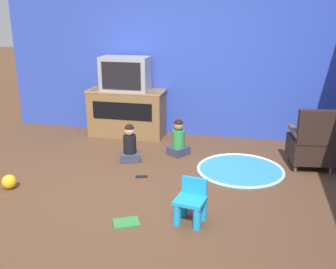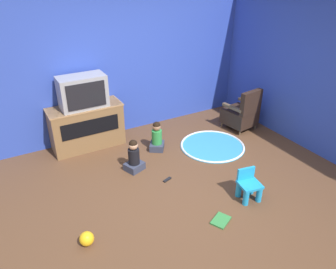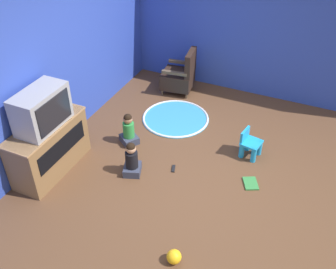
{
  "view_description": "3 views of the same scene",
  "coord_description": "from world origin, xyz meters",
  "px_view_note": "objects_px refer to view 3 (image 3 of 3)",
  "views": [
    {
      "loc": [
        1.18,
        -4.19,
        2.08
      ],
      "look_at": [
        0.21,
        0.19,
        0.61
      ],
      "focal_mm": 42.0,
      "sensor_mm": 36.0,
      "label": 1
    },
    {
      "loc": [
        -2.15,
        -3.35,
        2.97
      ],
      "look_at": [
        -0.1,
        0.27,
        0.76
      ],
      "focal_mm": 35.0,
      "sensor_mm": 36.0,
      "label": 2
    },
    {
      "loc": [
        -4.12,
        -1.51,
        3.88
      ],
      "look_at": [
        -0.18,
        0.29,
        0.65
      ],
      "focal_mm": 42.0,
      "sensor_mm": 36.0,
      "label": 3
    }
  ],
  "objects_px": {
    "yellow_kid_chair": "(250,145)",
    "toy_ball": "(174,257)",
    "television": "(42,109)",
    "child_watching_center": "(129,130)",
    "tv_cabinet": "(49,147)",
    "book": "(251,183)",
    "remote_control": "(173,169)",
    "black_armchair": "(180,76)",
    "child_watching_left": "(132,160)"
  },
  "relations": [
    {
      "from": "yellow_kid_chair",
      "to": "remote_control",
      "type": "distance_m",
      "value": 1.22
    },
    {
      "from": "yellow_kid_chair",
      "to": "book",
      "type": "height_order",
      "value": "yellow_kid_chair"
    },
    {
      "from": "television",
      "to": "remote_control",
      "type": "xyz_separation_m",
      "value": [
        0.71,
        -1.6,
        -1.04
      ]
    },
    {
      "from": "yellow_kid_chair",
      "to": "book",
      "type": "relative_size",
      "value": 1.39
    },
    {
      "from": "television",
      "to": "child_watching_center",
      "type": "xyz_separation_m",
      "value": [
        1.02,
        -0.69,
        -0.81
      ]
    },
    {
      "from": "television",
      "to": "tv_cabinet",
      "type": "bearing_deg",
      "value": 90.0
    },
    {
      "from": "child_watching_left",
      "to": "tv_cabinet",
      "type": "bearing_deg",
      "value": 89.7
    },
    {
      "from": "remote_control",
      "to": "toy_ball",
      "type": "bearing_deg",
      "value": -174.33
    },
    {
      "from": "toy_ball",
      "to": "tv_cabinet",
      "type": "bearing_deg",
      "value": 71.99
    },
    {
      "from": "child_watching_left",
      "to": "book",
      "type": "height_order",
      "value": "child_watching_left"
    },
    {
      "from": "yellow_kid_chair",
      "to": "book",
      "type": "xyz_separation_m",
      "value": [
        -0.62,
        -0.2,
        -0.18
      ]
    },
    {
      "from": "television",
      "to": "yellow_kid_chair",
      "type": "height_order",
      "value": "television"
    },
    {
      "from": "black_armchair",
      "to": "television",
      "type": "bearing_deg",
      "value": -23.43
    },
    {
      "from": "television",
      "to": "toy_ball",
      "type": "relative_size",
      "value": 4.47
    },
    {
      "from": "tv_cabinet",
      "to": "child_watching_left",
      "type": "xyz_separation_m",
      "value": [
        0.4,
        -1.11,
        -0.17
      ]
    },
    {
      "from": "black_armchair",
      "to": "remote_control",
      "type": "distance_m",
      "value": 2.29
    },
    {
      "from": "tv_cabinet",
      "to": "book",
      "type": "distance_m",
      "value": 2.9
    },
    {
      "from": "child_watching_left",
      "to": "remote_control",
      "type": "height_order",
      "value": "child_watching_left"
    },
    {
      "from": "television",
      "to": "yellow_kid_chair",
      "type": "bearing_deg",
      "value": -59.24
    },
    {
      "from": "tv_cabinet",
      "to": "black_armchair",
      "type": "xyz_separation_m",
      "value": [
        2.84,
        -0.81,
        -0.07
      ]
    },
    {
      "from": "black_armchair",
      "to": "child_watching_center",
      "type": "bearing_deg",
      "value": -11.04
    },
    {
      "from": "black_armchair",
      "to": "child_watching_center",
      "type": "relative_size",
      "value": 1.58
    },
    {
      "from": "child_watching_left",
      "to": "toy_ball",
      "type": "bearing_deg",
      "value": -154.52
    },
    {
      "from": "yellow_kid_chair",
      "to": "remote_control",
      "type": "xyz_separation_m",
      "value": [
        -0.79,
        0.92,
        -0.18
      ]
    },
    {
      "from": "remote_control",
      "to": "child_watching_center",
      "type": "bearing_deg",
      "value": 53.19
    },
    {
      "from": "yellow_kid_chair",
      "to": "toy_ball",
      "type": "height_order",
      "value": "yellow_kid_chair"
    },
    {
      "from": "black_armchair",
      "to": "child_watching_center",
      "type": "height_order",
      "value": "black_armchair"
    },
    {
      "from": "yellow_kid_chair",
      "to": "child_watching_center",
      "type": "relative_size",
      "value": 0.81
    },
    {
      "from": "child_watching_center",
      "to": "book",
      "type": "distance_m",
      "value": 2.04
    },
    {
      "from": "black_armchair",
      "to": "toy_ball",
      "type": "height_order",
      "value": "black_armchair"
    },
    {
      "from": "black_armchair",
      "to": "child_watching_left",
      "type": "distance_m",
      "value": 2.46
    },
    {
      "from": "television",
      "to": "yellow_kid_chair",
      "type": "xyz_separation_m",
      "value": [
        1.5,
        -2.52,
        -0.86
      ]
    },
    {
      "from": "child_watching_left",
      "to": "television",
      "type": "bearing_deg",
      "value": 90.09
    },
    {
      "from": "tv_cabinet",
      "to": "remote_control",
      "type": "relative_size",
      "value": 8.07
    },
    {
      "from": "yellow_kid_chair",
      "to": "child_watching_center",
      "type": "bearing_deg",
      "value": 114.64
    },
    {
      "from": "television",
      "to": "black_armchair",
      "type": "relative_size",
      "value": 0.91
    },
    {
      "from": "child_watching_center",
      "to": "remote_control",
      "type": "bearing_deg",
      "value": -164.02
    },
    {
      "from": "television",
      "to": "child_watching_left",
      "type": "distance_m",
      "value": 1.41
    },
    {
      "from": "yellow_kid_chair",
      "to": "toy_ball",
      "type": "xyz_separation_m",
      "value": [
        -2.24,
        0.27,
        -0.1
      ]
    },
    {
      "from": "tv_cabinet",
      "to": "television",
      "type": "height_order",
      "value": "television"
    },
    {
      "from": "tv_cabinet",
      "to": "child_watching_center",
      "type": "xyz_separation_m",
      "value": [
        1.02,
        -0.71,
        -0.17
      ]
    },
    {
      "from": "black_armchair",
      "to": "remote_control",
      "type": "relative_size",
      "value": 5.43
    },
    {
      "from": "child_watching_left",
      "to": "book",
      "type": "bearing_deg",
      "value": -93.83
    },
    {
      "from": "television",
      "to": "remote_control",
      "type": "height_order",
      "value": "television"
    },
    {
      "from": "black_armchair",
      "to": "child_watching_center",
      "type": "distance_m",
      "value": 1.83
    },
    {
      "from": "tv_cabinet",
      "to": "book",
      "type": "height_order",
      "value": "tv_cabinet"
    },
    {
      "from": "child_watching_center",
      "to": "toy_ball",
      "type": "bearing_deg",
      "value": 165.97
    },
    {
      "from": "child_watching_center",
      "to": "yellow_kid_chair",
      "type": "bearing_deg",
      "value": -130.8
    },
    {
      "from": "tv_cabinet",
      "to": "black_armchair",
      "type": "distance_m",
      "value": 2.95
    },
    {
      "from": "tv_cabinet",
      "to": "child_watching_center",
      "type": "bearing_deg",
      "value": -35.07
    }
  ]
}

